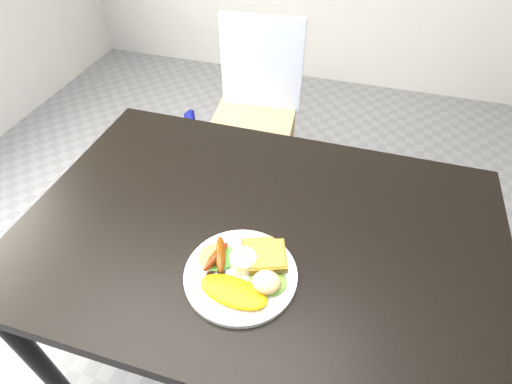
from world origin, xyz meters
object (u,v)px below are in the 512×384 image
Objects in this scene: dining_table at (260,233)px; plate at (241,275)px; person at (209,108)px; dining_chair at (251,127)px.

plate is at bearing -90.72° from dining_table.
person is 5.23× the size of plate.
dining_chair is 1.06m from plate.
dining_chair is 0.28× the size of person.
person is at bearing 116.61° from plate.
dining_chair is 0.32m from person.
person reaches higher than dining_chair.
person reaches higher than dining_table.
person is 0.85m from plate.
dining_chair is at bearing -139.84° from person.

